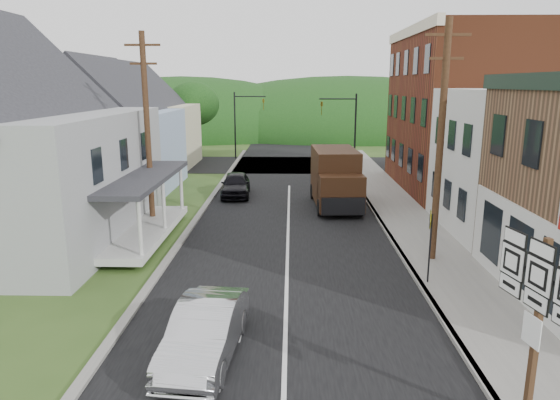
# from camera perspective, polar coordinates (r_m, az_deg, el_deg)

# --- Properties ---
(ground) EXTENTS (120.00, 120.00, 0.00)m
(ground) POSITION_cam_1_polar(r_m,az_deg,el_deg) (16.36, 0.73, -11.14)
(ground) COLOR #2D4719
(ground) RESTS_ON ground
(road) EXTENTS (9.00, 90.00, 0.02)m
(road) POSITION_cam_1_polar(r_m,az_deg,el_deg) (25.80, 0.97, -1.95)
(road) COLOR black
(road) RESTS_ON ground
(cross_road) EXTENTS (60.00, 9.00, 0.02)m
(cross_road) POSITION_cam_1_polar(r_m,az_deg,el_deg) (42.45, 1.13, 4.05)
(cross_road) COLOR black
(cross_road) RESTS_ON ground
(sidewalk_right) EXTENTS (2.80, 55.00, 0.15)m
(sidewalk_right) POSITION_cam_1_polar(r_m,az_deg,el_deg) (24.54, 14.87, -3.02)
(sidewalk_right) COLOR slate
(sidewalk_right) RESTS_ON ground
(curb_right) EXTENTS (0.20, 55.00, 0.15)m
(curb_right) POSITION_cam_1_polar(r_m,az_deg,el_deg) (24.26, 11.76, -3.04)
(curb_right) COLOR slate
(curb_right) RESTS_ON ground
(curb_left) EXTENTS (0.30, 55.00, 0.12)m
(curb_left) POSITION_cam_1_polar(r_m,az_deg,el_deg) (24.34, -10.09, -2.95)
(curb_left) COLOR slate
(curb_left) RESTS_ON ground
(storefront_white) EXTENTS (8.00, 7.00, 6.50)m
(storefront_white) POSITION_cam_1_polar(r_m,az_deg,el_deg) (25.27, 27.58, 3.75)
(storefront_white) COLOR silver
(storefront_white) RESTS_ON ground
(storefront_red) EXTENTS (8.00, 12.00, 10.00)m
(storefront_red) POSITION_cam_1_polar(r_m,az_deg,el_deg) (33.85, 20.87, 9.40)
(storefront_red) COLOR brown
(storefront_red) RESTS_ON ground
(house_gray) EXTENTS (10.20, 12.24, 8.35)m
(house_gray) POSITION_cam_1_polar(r_m,az_deg,el_deg) (24.31, -28.80, 5.65)
(house_gray) COLOR #98999D
(house_gray) RESTS_ON ground
(house_blue) EXTENTS (7.14, 8.16, 7.28)m
(house_blue) POSITION_cam_1_polar(r_m,az_deg,el_deg) (33.93, -18.00, 7.40)
(house_blue) COLOR #9BAFD4
(house_blue) RESTS_ON ground
(house_cream) EXTENTS (7.14, 8.16, 7.28)m
(house_cream) POSITION_cam_1_polar(r_m,az_deg,el_deg) (42.64, -14.69, 8.67)
(house_cream) COLOR beige
(house_cream) RESTS_ON ground
(utility_pole_right) EXTENTS (1.60, 0.26, 9.00)m
(utility_pole_right) POSITION_cam_1_polar(r_m,az_deg,el_deg) (19.31, 17.85, 6.37)
(utility_pole_right) COLOR #472D19
(utility_pole_right) RESTS_ON ground
(utility_pole_left) EXTENTS (1.60, 0.26, 9.00)m
(utility_pole_left) POSITION_cam_1_polar(r_m,az_deg,el_deg) (23.94, -14.92, 7.76)
(utility_pole_left) COLOR #472D19
(utility_pole_left) RESTS_ON ground
(traffic_signal_right) EXTENTS (2.87, 0.20, 6.00)m
(traffic_signal_right) POSITION_cam_1_polar(r_m,az_deg,el_deg) (38.75, 7.58, 8.66)
(traffic_signal_right) COLOR black
(traffic_signal_right) RESTS_ON ground
(traffic_signal_left) EXTENTS (2.87, 0.20, 6.00)m
(traffic_signal_left) POSITION_cam_1_polar(r_m,az_deg,el_deg) (45.72, -4.31, 9.41)
(traffic_signal_left) COLOR black
(traffic_signal_left) RESTS_ON ground
(tree_left_c) EXTENTS (5.80, 5.80, 8.41)m
(tree_left_c) POSITION_cam_1_polar(r_m,az_deg,el_deg) (39.82, -27.91, 10.54)
(tree_left_c) COLOR #382616
(tree_left_c) RESTS_ON ground
(tree_left_d) EXTENTS (4.80, 4.80, 6.94)m
(tree_left_d) POSITION_cam_1_polar(r_m,az_deg,el_deg) (47.83, -9.86, 10.78)
(tree_left_d) COLOR #382616
(tree_left_d) RESTS_ON ground
(forested_ridge) EXTENTS (90.00, 30.00, 16.00)m
(forested_ridge) POSITION_cam_1_polar(r_m,az_deg,el_deg) (70.23, 1.22, 7.68)
(forested_ridge) COLOR black
(forested_ridge) RESTS_ON ground
(silver_sedan) EXTENTS (1.87, 4.39, 1.41)m
(silver_sedan) POSITION_cam_1_polar(r_m,az_deg,el_deg) (12.99, -8.52, -14.67)
(silver_sedan) COLOR #BBBCC0
(silver_sedan) RESTS_ON ground
(dark_sedan) EXTENTS (1.92, 4.28, 1.43)m
(dark_sedan) POSITION_cam_1_polar(r_m,az_deg,el_deg) (30.57, -5.09, 1.77)
(dark_sedan) COLOR black
(dark_sedan) RESTS_ON ground
(delivery_van) EXTENTS (2.62, 5.81, 3.19)m
(delivery_van) POSITION_cam_1_polar(r_m,az_deg,el_deg) (27.74, 6.38, 2.45)
(delivery_van) COLOR black
(delivery_van) RESTS_ON ground
(route_sign_cluster) EXTENTS (0.53, 2.18, 3.86)m
(route_sign_cluster) POSITION_cam_1_polar(r_m,az_deg,el_deg) (10.66, 27.31, -10.90)
(route_sign_cluster) COLOR #472D19
(route_sign_cluster) RESTS_ON sidewalk_right
(warning_sign) EXTENTS (0.19, 0.69, 2.55)m
(warning_sign) POSITION_cam_1_polar(r_m,az_deg,el_deg) (17.39, 16.77, -3.97)
(warning_sign) COLOR black
(warning_sign) RESTS_ON sidewalk_right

